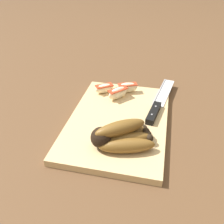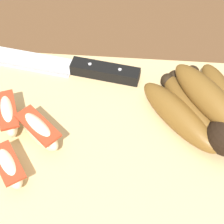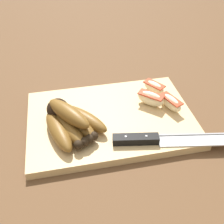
% 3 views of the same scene
% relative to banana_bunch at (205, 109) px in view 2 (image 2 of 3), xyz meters
% --- Properties ---
extents(ground_plane, '(6.00, 6.00, 0.00)m').
position_rel_banana_bunch_xyz_m(ground_plane, '(-0.11, -0.04, -0.04)').
color(ground_plane, brown).
extents(cutting_board, '(0.40, 0.27, 0.02)m').
position_rel_banana_bunch_xyz_m(cutting_board, '(-0.10, -0.02, -0.03)').
color(cutting_board, tan).
rests_on(cutting_board, ground_plane).
extents(banana_bunch, '(0.15, 0.16, 0.07)m').
position_rel_banana_bunch_xyz_m(banana_bunch, '(0.00, 0.00, 0.00)').
color(banana_bunch, black).
rests_on(banana_bunch, cutting_board).
extents(chefs_knife, '(0.28, 0.07, 0.02)m').
position_rel_banana_bunch_xyz_m(chefs_knife, '(-0.18, 0.08, -0.02)').
color(chefs_knife, silver).
rests_on(chefs_knife, cutting_board).
extents(apple_wedge_near, '(0.05, 0.06, 0.03)m').
position_rel_banana_bunch_xyz_m(apple_wedge_near, '(-0.23, -0.10, -0.01)').
color(apple_wedge_near, beige).
rests_on(apple_wedge_near, cutting_board).
extents(apple_wedge_middle, '(0.07, 0.06, 0.04)m').
position_rel_banana_bunch_xyz_m(apple_wedge_middle, '(-0.21, -0.05, -0.00)').
color(apple_wedge_middle, beige).
rests_on(apple_wedge_middle, cutting_board).
extents(apple_wedge_far, '(0.05, 0.07, 0.03)m').
position_rel_banana_bunch_xyz_m(apple_wedge_far, '(-0.25, -0.02, -0.01)').
color(apple_wedge_far, beige).
rests_on(apple_wedge_far, cutting_board).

